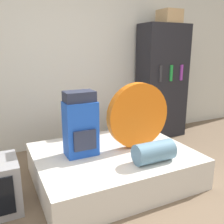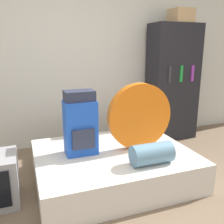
{
  "view_description": "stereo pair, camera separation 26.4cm",
  "coord_description": "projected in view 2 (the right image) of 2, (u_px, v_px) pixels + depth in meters",
  "views": [
    {
      "loc": [
        -1.04,
        -1.51,
        1.45
      ],
      "look_at": [
        0.09,
        0.79,
        0.78
      ],
      "focal_mm": 40.0,
      "sensor_mm": 36.0,
      "label": 1
    },
    {
      "loc": [
        -0.79,
        -1.61,
        1.45
      ],
      "look_at": [
        0.09,
        0.79,
        0.78
      ],
      "focal_mm": 40.0,
      "sensor_mm": 36.0,
      "label": 2
    }
  ],
  "objects": [
    {
      "name": "cardboard_box",
      "position": [
        181.0,
        16.0,
        3.69
      ],
      "size": [
        0.3,
        0.3,
        0.2
      ],
      "color": "tan",
      "rests_on": "bookshelf"
    },
    {
      "name": "tent_bag",
      "position": [
        139.0,
        116.0,
        2.78
      ],
      "size": [
        0.74,
        0.1,
        0.74
      ],
      "color": "orange",
      "rests_on": "bed"
    },
    {
      "name": "wall_back",
      "position": [
        76.0,
        58.0,
        3.64
      ],
      "size": [
        8.0,
        0.05,
        2.6
      ],
      "color": "silver",
      "rests_on": "ground_plane"
    },
    {
      "name": "bookshelf",
      "position": [
        172.0,
        83.0,
        3.96
      ],
      "size": [
        0.76,
        0.44,
        1.8
      ],
      "color": "black",
      "rests_on": "ground_plane"
    },
    {
      "name": "backpack",
      "position": [
        80.0,
        124.0,
        2.63
      ],
      "size": [
        0.33,
        0.26,
        0.69
      ],
      "color": "blue",
      "rests_on": "bed"
    },
    {
      "name": "bed",
      "position": [
        113.0,
        165.0,
        2.8
      ],
      "size": [
        1.67,
        1.33,
        0.33
      ],
      "color": "silver",
      "rests_on": "ground_plane"
    },
    {
      "name": "sleeping_roll",
      "position": [
        152.0,
        154.0,
        2.44
      ],
      "size": [
        0.41,
        0.21,
        0.21
      ],
      "color": "#5B849E",
      "rests_on": "bed"
    }
  ]
}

